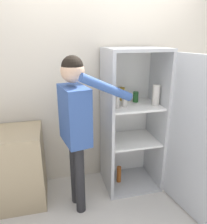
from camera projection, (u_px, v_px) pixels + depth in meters
ground_plane at (120, 224)px, 2.27m from camera, size 12.00×12.00×0.00m
wall_back at (99, 85)px, 2.75m from camera, size 7.00×0.06×2.55m
refrigerator at (144, 124)px, 2.58m from camera, size 0.84×1.23×1.74m
person at (76, 117)px, 2.18m from camera, size 0.71×0.53×1.69m
counter at (9, 168)px, 2.47m from camera, size 0.78×0.57×0.88m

